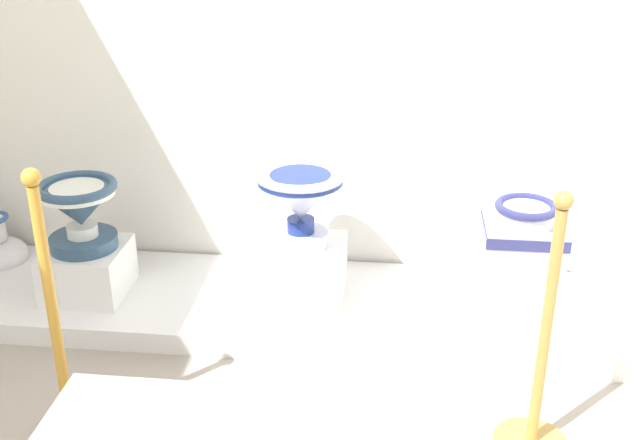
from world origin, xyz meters
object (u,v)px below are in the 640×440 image
object	(u,v)px
antique_toilet_central_ornate	(79,208)
plinth_block_squat_floral	(301,269)
plinth_block_rightmost	(516,296)
antique_toilet_rightmost	(522,247)
stanchion_post_near_right	(539,381)
plinth_block_central_ornate	(88,270)
stanchion_post_near_left	(59,354)
antique_toilet_squat_floral	(300,196)

from	to	relation	value
antique_toilet_central_ornate	plinth_block_squat_floral	size ratio (longest dim) A/B	0.90
plinth_block_squat_floral	plinth_block_rightmost	xyz separation A→B (m)	(0.98, 0.02, -0.09)
antique_toilet_rightmost	stanchion_post_near_right	world-z (taller)	stanchion_post_near_right
plinth_block_central_ornate	stanchion_post_near_left	world-z (taller)	stanchion_post_near_left
stanchion_post_near_left	plinth_block_central_ornate	bearing A→B (deg)	105.98
plinth_block_squat_floral	plinth_block_central_ornate	bearing A→B (deg)	-174.11
antique_toilet_central_ornate	plinth_block_rightmost	bearing A→B (deg)	3.40
stanchion_post_near_left	stanchion_post_near_right	bearing A→B (deg)	3.21
plinth_block_central_ornate	plinth_block_squat_floral	bearing A→B (deg)	5.89
plinth_block_rightmost	stanchion_post_near_right	bearing A→B (deg)	-92.60
stanchion_post_near_left	antique_toilet_rightmost	bearing A→B (deg)	29.13
plinth_block_squat_floral	antique_toilet_central_ornate	bearing A→B (deg)	-174.11
plinth_block_central_ornate	plinth_block_rightmost	world-z (taller)	plinth_block_central_ornate
plinth_block_central_ornate	antique_toilet_squat_floral	xyz separation A→B (m)	(0.98, 0.10, 0.37)
antique_toilet_rightmost	antique_toilet_squat_floral	bearing A→B (deg)	-179.10
plinth_block_central_ornate	antique_toilet_rightmost	size ratio (longest dim) A/B	0.83
plinth_block_central_ornate	antique_toilet_squat_floral	bearing A→B (deg)	5.89
plinth_block_central_ornate	stanchion_post_near_right	distance (m)	2.07
antique_toilet_central_ornate	antique_toilet_squat_floral	world-z (taller)	antique_toilet_squat_floral
antique_toilet_central_ornate	plinth_block_rightmost	distance (m)	2.01
antique_toilet_central_ornate	antique_toilet_squat_floral	distance (m)	0.99
antique_toilet_central_ornate	stanchion_post_near_left	distance (m)	0.90
antique_toilet_central_ornate	antique_toilet_rightmost	size ratio (longest dim) A/B	0.83
plinth_block_central_ornate	plinth_block_rightmost	bearing A→B (deg)	3.40
plinth_block_central_ornate	stanchion_post_near_left	bearing A→B (deg)	-74.02
antique_toilet_squat_floral	plinth_block_rightmost	xyz separation A→B (m)	(0.98, 0.02, -0.46)
antique_toilet_squat_floral	plinth_block_rightmost	world-z (taller)	antique_toilet_squat_floral
antique_toilet_squat_floral	plinth_block_rightmost	distance (m)	1.08
plinth_block_rightmost	antique_toilet_rightmost	size ratio (longest dim) A/B	0.91
antique_toilet_squat_floral	stanchion_post_near_right	world-z (taller)	stanchion_post_near_right
plinth_block_central_ornate	antique_toilet_rightmost	bearing A→B (deg)	3.40
antique_toilet_central_ornate	plinth_block_rightmost	world-z (taller)	antique_toilet_central_ornate
plinth_block_rightmost	antique_toilet_squat_floral	bearing A→B (deg)	-179.10
plinth_block_squat_floral	antique_toilet_squat_floral	world-z (taller)	antique_toilet_squat_floral
plinth_block_central_ornate	antique_toilet_central_ornate	bearing A→B (deg)	0.00
antique_toilet_squat_floral	stanchion_post_near_right	bearing A→B (deg)	-42.03
antique_toilet_rightmost	stanchion_post_near_left	world-z (taller)	stanchion_post_near_left
antique_toilet_central_ornate	plinth_block_squat_floral	distance (m)	1.03
stanchion_post_near_left	plinth_block_squat_floral	bearing A→B (deg)	51.93
antique_toilet_rightmost	stanchion_post_near_right	bearing A→B (deg)	-92.60
plinth_block_squat_floral	stanchion_post_near_right	distance (m)	1.27
plinth_block_rightmost	antique_toilet_rightmost	bearing A→B (deg)	-135.00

